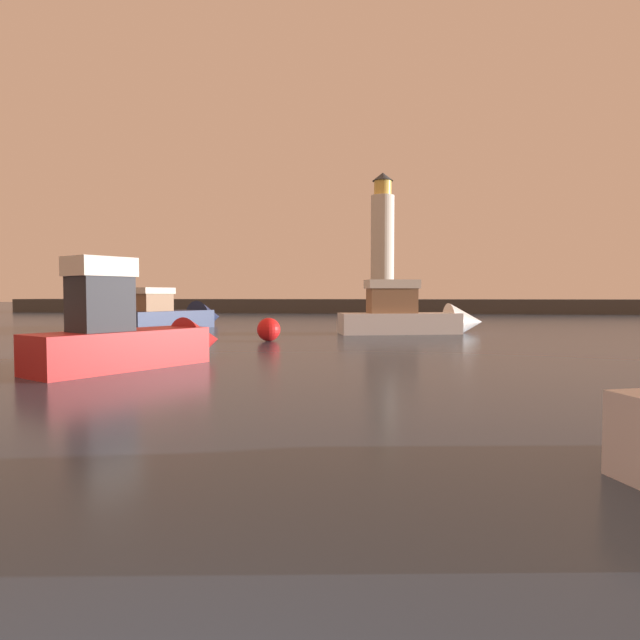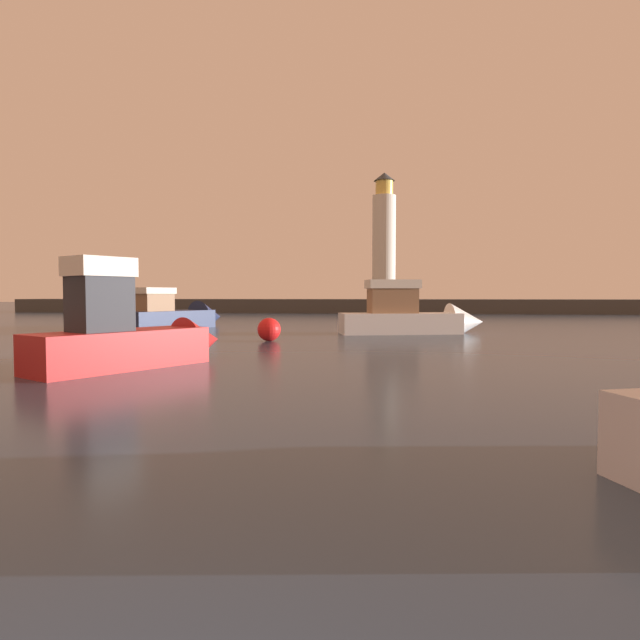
# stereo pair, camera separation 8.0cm
# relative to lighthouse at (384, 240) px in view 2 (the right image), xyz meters

# --- Properties ---
(ground_plane) EXTENTS (220.00, 220.00, 0.00)m
(ground_plane) POSITION_rel_lighthouse_xyz_m (-1.07, -30.18, -8.15)
(ground_plane) COLOR #2D3D51
(breakwater) EXTENTS (82.87, 5.53, 1.51)m
(breakwater) POSITION_rel_lighthouse_xyz_m (-1.07, 0.00, -7.39)
(breakwater) COLOR #423F3D
(breakwater) RESTS_ON ground_plane
(lighthouse) EXTENTS (2.58, 2.58, 14.02)m
(lighthouse) POSITION_rel_lighthouse_xyz_m (0.00, 0.00, 0.00)
(lighthouse) COLOR silver
(lighthouse) RESTS_ON breakwater
(motorboat_0) EXTENTS (4.32, 5.99, 3.18)m
(motorboat_0) POSITION_rel_lighthouse_xyz_m (-6.84, -46.65, -7.28)
(motorboat_0) COLOR #B21E1E
(motorboat_0) RESTS_ON ground_plane
(motorboat_1) EXTENTS (7.86, 3.76, 3.19)m
(motorboat_1) POSITION_rel_lighthouse_xyz_m (1.72, -32.56, -7.27)
(motorboat_1) COLOR white
(motorboat_1) RESTS_ON ground_plane
(motorboat_3) EXTENTS (5.27, 7.39, 2.89)m
(motorboat_3) POSITION_rel_lighthouse_xyz_m (-12.22, -29.46, -7.41)
(motorboat_3) COLOR #1E284C
(motorboat_3) RESTS_ON ground_plane
(mooring_buoy) EXTENTS (1.02, 1.02, 1.02)m
(mooring_buoy) POSITION_rel_lighthouse_xyz_m (-4.91, -38.04, -7.64)
(mooring_buoy) COLOR red
(mooring_buoy) RESTS_ON ground_plane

